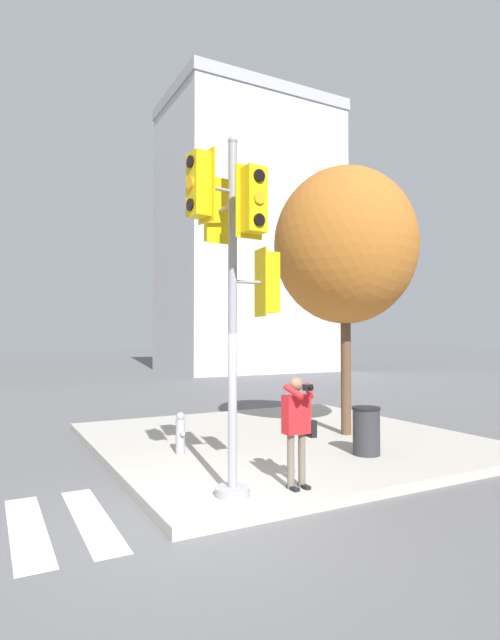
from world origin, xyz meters
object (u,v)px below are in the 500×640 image
at_px(person_photographer, 298,422).
at_px(trash_bin, 366,431).
at_px(traffic_signal_pole, 234,258).
at_px(street_tree, 345,246).
at_px(fire_hydrant, 180,433).

height_order(person_photographer, trash_bin, person_photographer).
bearing_deg(person_photographer, trash_bin, 25.82).
distance_m(traffic_signal_pole, street_tree, 5.19).
height_order(traffic_signal_pole, trash_bin, traffic_signal_pole).
relative_size(traffic_signal_pole, person_photographer, 3.14).
height_order(fire_hydrant, trash_bin, trash_bin).
bearing_deg(fire_hydrant, traffic_signal_pole, -94.21).
distance_m(person_photographer, trash_bin, 2.65).
distance_m(street_tree, trash_bin, 4.42).
relative_size(person_photographer, trash_bin, 1.82).
bearing_deg(person_photographer, fire_hydrant, 105.76).
distance_m(street_tree, fire_hydrant, 5.72).
relative_size(person_photographer, street_tree, 0.27).
xyz_separation_m(street_tree, trash_bin, (-0.93, -1.76, -3.95)).
bearing_deg(street_tree, traffic_signal_pole, -147.19).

